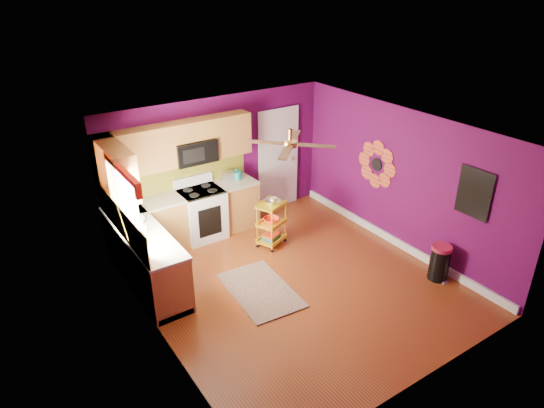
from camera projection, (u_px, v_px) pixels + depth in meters
ground at (295, 282)px, 7.77m from camera, size 5.00×5.00×0.00m
room_envelope at (299, 190)px, 7.07m from camera, size 4.54×5.04×2.52m
lower_cabinets at (169, 235)px, 8.27m from camera, size 2.81×2.31×0.94m
electric_range at (202, 213)px, 8.91m from camera, size 0.76×0.66×1.13m
upper_cabinetry at (159, 153)px, 7.99m from camera, size 2.80×2.30×1.26m
left_window at (123, 194)px, 6.69m from camera, size 0.08×1.35×1.08m
panel_door at (278, 160)px, 9.84m from camera, size 0.95×0.11×2.15m
right_wall_art at (418, 176)px, 8.00m from camera, size 0.04×2.74×1.04m
ceiling_fan at (290, 143)px, 6.92m from camera, size 1.01×1.01×0.26m
shag_rug at (261, 290)px, 7.57m from camera, size 0.99×1.50×0.02m
rolling_cart at (272, 221)px, 8.65m from camera, size 0.61×0.54×0.91m
trash_can at (440, 263)px, 7.75m from camera, size 0.33×0.35×0.60m
teal_kettle at (237, 175)px, 9.14m from camera, size 0.18×0.18×0.21m
toaster at (228, 176)px, 9.07m from camera, size 0.22×0.15×0.18m
soap_bottle_a at (143, 227)px, 7.29m from camera, size 0.09×0.09×0.20m
soap_bottle_b at (132, 217)px, 7.61m from camera, size 0.13×0.13×0.17m
counter_dish at (135, 220)px, 7.61m from camera, size 0.29×0.29×0.07m
counter_cup at (144, 242)px, 7.00m from camera, size 0.12×0.12×0.09m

